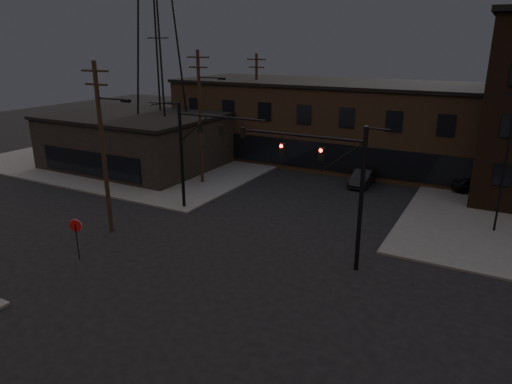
{
  "coord_description": "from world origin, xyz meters",
  "views": [
    {
      "loc": [
        12.52,
        -18.16,
        11.9
      ],
      "look_at": [
        0.11,
        4.6,
        3.5
      ],
      "focal_mm": 32.0,
      "sensor_mm": 36.0,
      "label": 1
    }
  ],
  "objects_px": {
    "traffic_signal_near": "(341,182)",
    "traffic_signal_far": "(195,145)",
    "stop_sign": "(76,230)",
    "parked_car_lot_a": "(477,185)",
    "car_crossing": "(363,178)"
  },
  "relations": [
    {
      "from": "parked_car_lot_a",
      "to": "traffic_signal_near",
      "type": "bearing_deg",
      "value": 148.66
    },
    {
      "from": "traffic_signal_near",
      "to": "traffic_signal_far",
      "type": "relative_size",
      "value": 1.0
    },
    {
      "from": "parked_car_lot_a",
      "to": "car_crossing",
      "type": "distance_m",
      "value": 9.29
    },
    {
      "from": "traffic_signal_far",
      "to": "parked_car_lot_a",
      "type": "distance_m",
      "value": 23.43
    },
    {
      "from": "traffic_signal_far",
      "to": "stop_sign",
      "type": "relative_size",
      "value": 3.23
    },
    {
      "from": "traffic_signal_near",
      "to": "traffic_signal_far",
      "type": "height_order",
      "value": "same"
    },
    {
      "from": "traffic_signal_far",
      "to": "parked_car_lot_a",
      "type": "xyz_separation_m",
      "value": [
        18.09,
        14.29,
        -4.18
      ]
    },
    {
      "from": "traffic_signal_near",
      "to": "stop_sign",
      "type": "relative_size",
      "value": 3.23
    },
    {
      "from": "traffic_signal_far",
      "to": "car_crossing",
      "type": "distance_m",
      "value": 15.85
    },
    {
      "from": "traffic_signal_near",
      "to": "traffic_signal_far",
      "type": "xyz_separation_m",
      "value": [
        -12.07,
        3.5,
        0.08
      ]
    },
    {
      "from": "traffic_signal_far",
      "to": "stop_sign",
      "type": "height_order",
      "value": "traffic_signal_far"
    },
    {
      "from": "traffic_signal_near",
      "to": "car_crossing",
      "type": "bearing_deg",
      "value": 100.94
    },
    {
      "from": "traffic_signal_near",
      "to": "stop_sign",
      "type": "xyz_separation_m",
      "value": [
        -13.36,
        -6.49,
        -3.09
      ]
    },
    {
      "from": "car_crossing",
      "to": "traffic_signal_near",
      "type": "bearing_deg",
      "value": -78.86
    },
    {
      "from": "traffic_signal_far",
      "to": "parked_car_lot_a",
      "type": "height_order",
      "value": "traffic_signal_far"
    }
  ]
}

